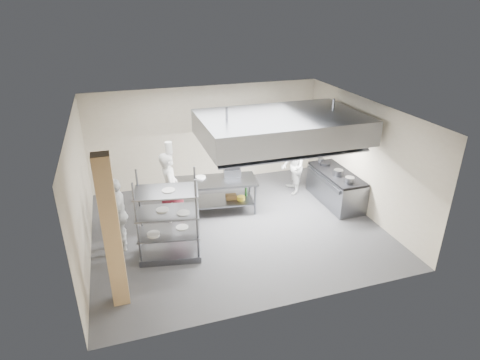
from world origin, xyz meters
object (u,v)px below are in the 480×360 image
object	(u,v)px
chef_line	(293,167)
griddle	(232,172)
chef_head	(170,189)
stockpot	(338,173)
chef_plating	(118,214)
island	(215,196)
cooking_range	(335,188)
pass_rack	(168,217)

from	to	relation	value
chef_line	griddle	world-z (taller)	chef_line
chef_head	stockpot	bearing A→B (deg)	-90.67
chef_plating	stockpot	world-z (taller)	chef_plating
island	chef_plating	bearing A→B (deg)	-149.37
island	cooking_range	xyz separation A→B (m)	(3.36, -0.50, -0.04)
cooking_range	chef_head	size ratio (longest dim) A/B	1.03
chef_head	chef_plating	xyz separation A→B (m)	(-1.29, -0.73, -0.10)
cooking_range	chef_line	bearing A→B (deg)	134.33
island	chef_head	distance (m)	1.36
stockpot	chef_head	bearing A→B (deg)	175.08
cooking_range	griddle	bearing A→B (deg)	166.79
chef_plating	griddle	xyz separation A→B (m)	(3.04, 1.21, 0.14)
island	chef_head	xyz separation A→B (m)	(-1.22, -0.31, 0.52)
island	stockpot	size ratio (longest dim) A/B	8.86
griddle	stockpot	size ratio (longest dim) A/B	1.81
island	chef_line	world-z (taller)	chef_line
chef_head	chef_line	distance (m)	3.75
island	cooking_range	world-z (taller)	island
griddle	island	bearing A→B (deg)	-151.82
pass_rack	chef_plating	world-z (taller)	pass_rack
pass_rack	island	bearing A→B (deg)	59.53
cooking_range	pass_rack	bearing A→B (deg)	-165.87
stockpot	chef_line	bearing A→B (deg)	125.99
cooking_range	island	bearing A→B (deg)	171.53
chef_head	chef_plating	size ratio (longest dim) A/B	1.11
chef_line	chef_head	bearing A→B (deg)	-67.29
pass_rack	chef_line	size ratio (longest dim) A/B	1.21
chef_head	pass_rack	bearing A→B (deg)	173.67
chef_head	stockpot	distance (m)	4.51
island	pass_rack	world-z (taller)	pass_rack
island	griddle	size ratio (longest dim) A/B	4.89
chef_head	island	bearing A→B (deg)	-71.40
griddle	chef_plating	bearing A→B (deg)	-147.66
pass_rack	chef_head	bearing A→B (deg)	89.77
cooking_range	stockpot	distance (m)	0.61
griddle	stockpot	bearing A→B (deg)	-6.89
island	stockpot	distance (m)	3.39
chef_line	cooking_range	bearing A→B (deg)	55.60
chef_head	stockpot	world-z (taller)	chef_head
pass_rack	chef_line	xyz separation A→B (m)	(3.94, 2.15, -0.18)
chef_head	griddle	size ratio (longest dim) A/B	4.35
island	chef_plating	world-z (taller)	chef_plating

